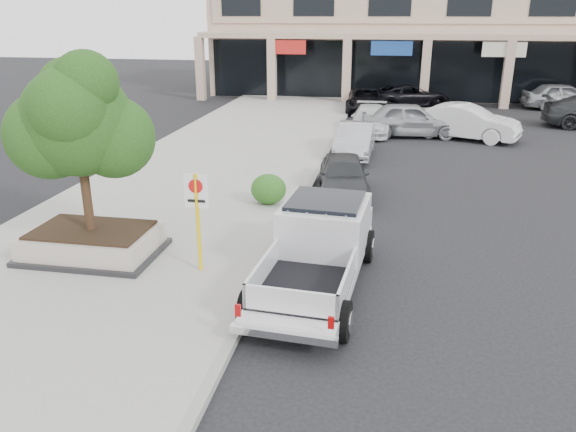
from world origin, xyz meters
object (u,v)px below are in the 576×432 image
object	(u,v)px
lot_car_d	(409,96)
lot_car_e	(563,96)
planter	(93,242)
pickup_truck	(316,252)
planter_tree	(86,121)
lot_car_a	(411,119)
curb_car_c	(370,120)
no_parking_sign	(197,209)
curb_car_d	(367,100)
lot_car_b	(465,122)
curb_car_b	(355,140)
curb_car_a	(344,175)

from	to	relation	value
lot_car_d	lot_car_e	xyz separation A→B (m)	(9.40, 0.88, 0.10)
planter	pickup_truck	xyz separation A→B (m)	(5.56, -0.54, 0.41)
planter_tree	lot_car_e	world-z (taller)	planter_tree
pickup_truck	lot_car_e	world-z (taller)	pickup_truck
lot_car_a	lot_car_e	bearing A→B (deg)	-48.70
curb_car_c	no_parking_sign	bearing A→B (deg)	-101.04
curb_car_d	lot_car_e	bearing A→B (deg)	13.24
pickup_truck	lot_car_e	distance (m)	29.43
planter	lot_car_e	distance (m)	31.62
planter	curb_car_c	distance (m)	17.82
planter	curb_car_d	world-z (taller)	curb_car_d
planter	lot_car_b	distance (m)	19.29
lot_car_b	lot_car_e	bearing A→B (deg)	-13.44
curb_car_b	curb_car_d	xyz separation A→B (m)	(-0.11, 11.38, 0.02)
pickup_truck	curb_car_d	world-z (taller)	pickup_truck
planter_tree	curb_car_c	size ratio (longest dim) A/B	0.87
planter	lot_car_b	xyz separation A→B (m)	(10.46, 16.20, 0.34)
curb_car_d	lot_car_d	xyz separation A→B (m)	(2.58, 2.28, 0.01)
lot_car_e	planter_tree	bearing A→B (deg)	139.24
planter	curb_car_d	bearing A→B (deg)	76.89
pickup_truck	lot_car_a	xyz separation A→B (m)	(2.35, 16.88, -0.06)
pickup_truck	lot_car_b	world-z (taller)	pickup_truck
no_parking_sign	curb_car_b	bearing A→B (deg)	77.69
curb_car_a	lot_car_d	world-z (taller)	lot_car_d
curb_car_d	pickup_truck	bearing A→B (deg)	-91.18
curb_car_b	no_parking_sign	bearing A→B (deg)	-100.81
no_parking_sign	curb_car_c	distance (m)	17.44
curb_car_d	lot_car_e	world-z (taller)	lot_car_e
lot_car_b	lot_car_a	bearing A→B (deg)	107.43
curb_car_a	lot_car_e	size ratio (longest dim) A/B	0.82
planter_tree	curb_car_d	xyz separation A→B (m)	(5.28, 23.09, -2.71)
curb_car_c	lot_car_d	xyz separation A→B (m)	(2.06, 8.73, 0.05)
no_parking_sign	lot_car_a	distance (m)	17.45
curb_car_b	lot_car_b	distance (m)	6.57
lot_car_a	planter	bearing A→B (deg)	148.82
lot_car_e	curb_car_d	bearing A→B (deg)	97.35
curb_car_d	lot_car_a	distance (m)	7.34
lot_car_a	planter_tree	bearing A→B (deg)	148.99
lot_car_d	lot_car_b	bearing A→B (deg)	170.13
no_parking_sign	lot_car_a	world-z (taller)	no_parking_sign
planter_tree	lot_car_d	xyz separation A→B (m)	(7.86, 25.37, -2.69)
planter	lot_car_d	world-z (taller)	lot_car_d
pickup_truck	curb_car_b	bearing A→B (deg)	94.26
curb_car_b	lot_car_a	world-z (taller)	lot_car_a
pickup_truck	curb_car_a	xyz separation A→B (m)	(-0.02, 6.94, -0.22)
planter_tree	lot_car_d	bearing A→B (deg)	72.78
planter	no_parking_sign	xyz separation A→B (m)	(2.86, -0.34, 1.16)
pickup_truck	lot_car_b	bearing A→B (deg)	77.77
planter_tree	lot_car_a	world-z (taller)	planter_tree
no_parking_sign	curb_car_b	world-z (taller)	no_parking_sign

